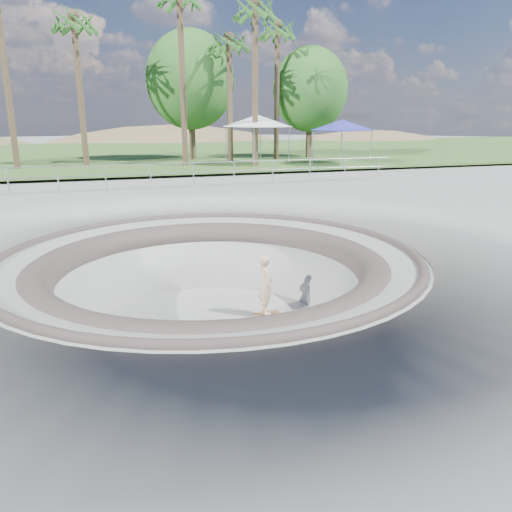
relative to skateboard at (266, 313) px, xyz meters
name	(u,v)px	position (x,y,z in m)	size (l,w,h in m)	color
ground	(209,255)	(-1.56, -0.30, 1.84)	(180.00, 180.00, 0.00)	gray
skate_bowl	(211,324)	(-1.56, -0.30, 0.01)	(14.00, 14.00, 4.10)	gray
grass_strip	(121,153)	(-1.56, 33.70, 2.06)	(180.00, 36.00, 0.12)	#3A5E25
distant_hills	(143,195)	(2.21, 56.87, -5.18)	(103.20, 45.00, 28.60)	brown
safety_railing	(151,174)	(-1.56, 11.70, 2.53)	(25.00, 0.06, 1.03)	#919399
skateboard	(266,313)	(0.00, 0.00, 0.00)	(0.75, 0.26, 0.08)	olive
skater	(266,285)	(0.00, 0.00, 0.82)	(0.58, 0.38, 1.60)	tan
canopy_white	(257,121)	(6.18, 19.47, 4.84)	(5.72, 5.72, 3.10)	#919399
canopy_blue	(343,125)	(11.32, 17.70, 4.58)	(5.30, 5.30, 2.81)	#919399
palm_b	(74,25)	(-4.41, 21.43, 10.22)	(2.60, 2.60, 9.54)	brown
palm_c	(180,2)	(1.60, 20.18, 11.60)	(2.60, 2.60, 11.03)	brown
palm_d	(229,45)	(4.86, 21.25, 9.49)	(2.60, 2.60, 8.75)	brown
palm_e	(255,13)	(5.67, 18.35, 10.91)	(2.60, 2.60, 10.28)	brown
palm_f	(278,33)	(8.73, 22.81, 10.61)	(2.60, 2.60, 9.95)	brown
bushy_tree_mid	(190,80)	(2.95, 24.65, 7.56)	(6.20, 5.64, 8.95)	brown
bushy_tree_right	(310,90)	(11.73, 23.80, 7.02)	(5.60, 5.09, 8.08)	brown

